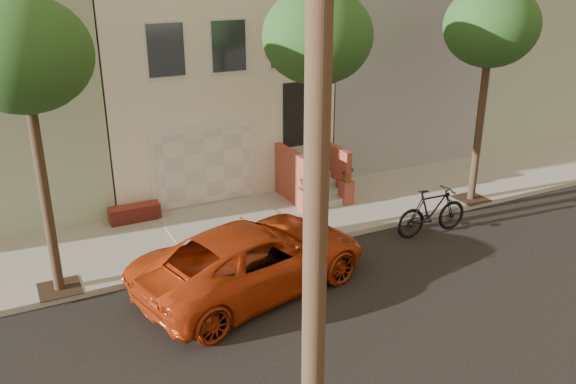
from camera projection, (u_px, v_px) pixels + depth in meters
name	position (u px, v px, depth m)	size (l,w,h in m)	color
ground	(363.00, 320.00, 12.44)	(90.00, 90.00, 0.00)	black
sidewalk	(258.00, 223.00, 16.87)	(40.00, 3.70, 0.15)	#9B988D
house_row	(187.00, 65.00, 20.44)	(33.10, 11.70, 7.00)	beige
tree_left	(23.00, 57.00, 11.48)	(2.70, 2.57, 6.30)	#2D2116
tree_mid	(318.00, 38.00, 14.21)	(2.70, 2.57, 6.30)	#2D2116
tree_right	(491.00, 27.00, 16.51)	(2.70, 2.57, 6.30)	#2D2116
pickup_truck	(254.00, 258.00, 13.38)	(2.54, 5.51, 1.53)	#B43611
motorcycle	(432.00, 211.00, 16.13)	(0.62, 2.20, 1.32)	black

